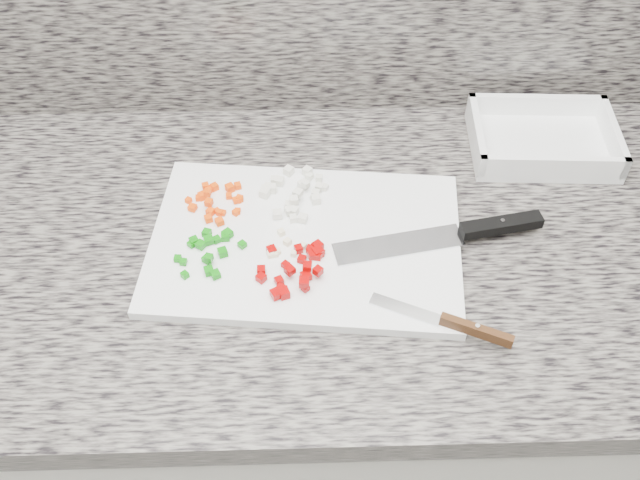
# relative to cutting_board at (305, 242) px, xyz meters

# --- Properties ---
(cabinet) EXTENTS (3.92, 0.62, 0.86)m
(cabinet) POSITION_rel_cutting_board_xyz_m (-0.03, 0.02, -0.48)
(cabinet) COLOR silver
(cabinet) RESTS_ON ground
(countertop) EXTENTS (3.96, 0.64, 0.04)m
(countertop) POSITION_rel_cutting_board_xyz_m (-0.03, 0.02, -0.03)
(countertop) COLOR slate
(countertop) RESTS_ON cabinet
(cutting_board) EXTENTS (0.46, 0.33, 0.01)m
(cutting_board) POSITION_rel_cutting_board_xyz_m (0.00, 0.00, 0.00)
(cutting_board) COLOR white
(cutting_board) RESTS_ON countertop
(carrot_pile) EXTENTS (0.09, 0.09, 0.02)m
(carrot_pile) POSITION_rel_cutting_board_xyz_m (-0.13, 0.07, 0.01)
(carrot_pile) COLOR #FB4805
(carrot_pile) RESTS_ON cutting_board
(onion_pile) EXTENTS (0.10, 0.12, 0.02)m
(onion_pile) POSITION_rel_cutting_board_xyz_m (-0.02, 0.09, 0.01)
(onion_pile) COLOR white
(onion_pile) RESTS_ON cutting_board
(green_pepper_pile) EXTENTS (0.10, 0.09, 0.02)m
(green_pepper_pile) POSITION_rel_cutting_board_xyz_m (-0.13, -0.02, 0.01)
(green_pepper_pile) COLOR #0D7D0B
(green_pepper_pile) RESTS_ON cutting_board
(red_pepper_pile) EXTENTS (0.09, 0.10, 0.02)m
(red_pepper_pile) POSITION_rel_cutting_board_xyz_m (-0.01, -0.06, 0.01)
(red_pepper_pile) COLOR #9F0202
(red_pepper_pile) RESTS_ON cutting_board
(garlic_pile) EXTENTS (0.06, 0.05, 0.01)m
(garlic_pile) POSITION_rel_cutting_board_xyz_m (-0.03, -0.02, 0.01)
(garlic_pile) COLOR #F7ECBF
(garlic_pile) RESTS_ON cutting_board
(chef_knife) EXTENTS (0.30, 0.09, 0.02)m
(chef_knife) POSITION_rel_cutting_board_xyz_m (0.23, 0.00, 0.01)
(chef_knife) COLOR silver
(chef_knife) RESTS_ON cutting_board
(paring_knife) EXTENTS (0.17, 0.09, 0.02)m
(paring_knife) POSITION_rel_cutting_board_xyz_m (0.19, -0.15, 0.01)
(paring_knife) COLOR silver
(paring_knife) RESTS_ON cutting_board
(tray) EXTENTS (0.23, 0.17, 0.05)m
(tray) POSITION_rel_cutting_board_xyz_m (0.38, 0.20, 0.01)
(tray) COLOR white
(tray) RESTS_ON countertop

